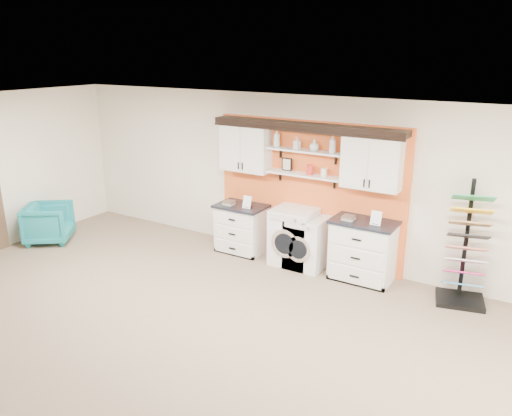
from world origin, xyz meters
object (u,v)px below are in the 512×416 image
Objects in this scene: armchair at (49,223)px; washer at (294,236)px; sample_rack at (464,266)px; base_cabinet_left at (242,228)px; dryer at (307,242)px; base_cabinet_right at (363,250)px.

washer is at bearing -108.58° from armchair.
washer is at bearing 167.45° from sample_rack.
dryer is at bearing -0.15° from base_cabinet_left.
dryer is 1.08× the size of armchair.
sample_rack reaches higher than armchair.
sample_rack is (2.44, 0.04, 0.12)m from dryer.
sample_rack is (3.74, 0.04, 0.12)m from base_cabinet_left.
armchair is (-3.37, -1.51, -0.07)m from base_cabinet_left.
dryer is 2.44m from sample_rack.
washer reaches higher than armchair.
base_cabinet_left is at bearing 167.16° from sample_rack.
base_cabinet_right reaches higher than armchair.
sample_rack reaches higher than base_cabinet_right.
sample_rack is at bearing 0.57° from base_cabinet_left.
armchair is (-7.11, -1.55, -0.19)m from sample_rack.
base_cabinet_left is 0.49× the size of sample_rack.
sample_rack is (2.69, 0.04, 0.07)m from washer.
dryer is at bearing -0.00° from washer.
base_cabinet_left is 0.92× the size of washer.
sample_rack is at bearing 0.86° from washer.
dryer is at bearing -109.52° from armchair.
base_cabinet_right is 0.96m from dryer.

